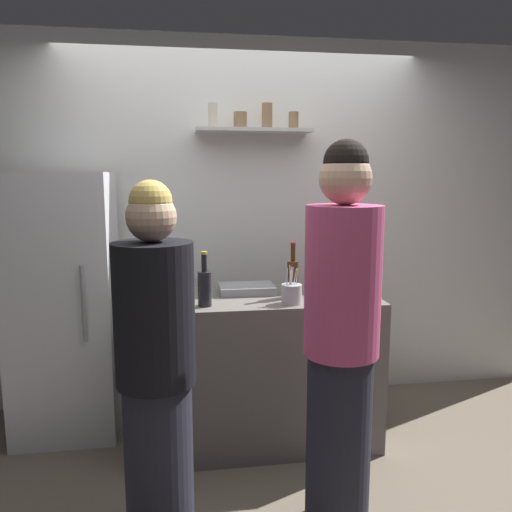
{
  "coord_description": "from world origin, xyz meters",
  "views": [
    {
      "loc": [
        -0.43,
        -2.39,
        1.65
      ],
      "look_at": [
        0.01,
        0.54,
        1.17
      ],
      "focal_mm": 35.3,
      "sensor_mm": 36.0,
      "label": 1
    }
  ],
  "objects_px": {
    "refrigerator": "(65,306)",
    "wine_bottle_dark_glass": "(205,287)",
    "baking_pan": "(247,289)",
    "wine_bottle_amber_glass": "(293,277)",
    "water_bottle_plastic": "(183,279)",
    "person_pink_top": "(341,342)",
    "utensil_holder": "(292,294)",
    "wine_bottle_pale_glass": "(177,288)",
    "wine_bottle_green_glass": "(146,275)",
    "person_blonde": "(156,374)"
  },
  "relations": [
    {
      "from": "refrigerator",
      "to": "wine_bottle_dark_glass",
      "type": "xyz_separation_m",
      "value": [
        0.86,
        -0.48,
        0.2
      ]
    },
    {
      "from": "baking_pan",
      "to": "wine_bottle_amber_glass",
      "type": "xyz_separation_m",
      "value": [
        0.26,
        -0.15,
        0.1
      ]
    },
    {
      "from": "water_bottle_plastic",
      "to": "person_pink_top",
      "type": "distance_m",
      "value": 1.21
    },
    {
      "from": "water_bottle_plastic",
      "to": "person_pink_top",
      "type": "height_order",
      "value": "person_pink_top"
    },
    {
      "from": "refrigerator",
      "to": "person_pink_top",
      "type": "distance_m",
      "value": 1.84
    },
    {
      "from": "utensil_holder",
      "to": "wine_bottle_dark_glass",
      "type": "height_order",
      "value": "wine_bottle_dark_glass"
    },
    {
      "from": "wine_bottle_amber_glass",
      "to": "wine_bottle_pale_glass",
      "type": "distance_m",
      "value": 0.72
    },
    {
      "from": "wine_bottle_green_glass",
      "to": "person_blonde",
      "type": "bearing_deg",
      "value": -84.28
    },
    {
      "from": "wine_bottle_dark_glass",
      "to": "water_bottle_plastic",
      "type": "relative_size",
      "value": 1.42
    },
    {
      "from": "wine_bottle_dark_glass",
      "to": "person_blonde",
      "type": "xyz_separation_m",
      "value": [
        -0.24,
        -0.67,
        -0.23
      ]
    },
    {
      "from": "wine_bottle_green_glass",
      "to": "wine_bottle_dark_glass",
      "type": "height_order",
      "value": "wine_bottle_green_glass"
    },
    {
      "from": "baking_pan",
      "to": "wine_bottle_amber_glass",
      "type": "distance_m",
      "value": 0.32
    },
    {
      "from": "water_bottle_plastic",
      "to": "refrigerator",
      "type": "bearing_deg",
      "value": 167.78
    },
    {
      "from": "baking_pan",
      "to": "person_pink_top",
      "type": "height_order",
      "value": "person_pink_top"
    },
    {
      "from": "wine_bottle_dark_glass",
      "to": "wine_bottle_pale_glass",
      "type": "distance_m",
      "value": 0.17
    },
    {
      "from": "person_blonde",
      "to": "utensil_holder",
      "type": "bearing_deg",
      "value": 40.49
    },
    {
      "from": "person_blonde",
      "to": "wine_bottle_dark_glass",
      "type": "bearing_deg",
      "value": 69.11
    },
    {
      "from": "wine_bottle_amber_glass",
      "to": "wine_bottle_green_glass",
      "type": "bearing_deg",
      "value": 169.08
    },
    {
      "from": "refrigerator",
      "to": "wine_bottle_green_glass",
      "type": "xyz_separation_m",
      "value": [
        0.52,
        -0.18,
        0.22
      ]
    },
    {
      "from": "baking_pan",
      "to": "wine_bottle_green_glass",
      "type": "xyz_separation_m",
      "value": [
        -0.61,
        0.02,
        0.1
      ]
    },
    {
      "from": "refrigerator",
      "to": "person_blonde",
      "type": "relative_size",
      "value": 1.02
    },
    {
      "from": "wine_bottle_amber_glass",
      "to": "water_bottle_plastic",
      "type": "relative_size",
      "value": 1.53
    },
    {
      "from": "person_blonde",
      "to": "refrigerator",
      "type": "bearing_deg",
      "value": 117.44
    },
    {
      "from": "baking_pan",
      "to": "wine_bottle_pale_glass",
      "type": "bearing_deg",
      "value": -139.45
    },
    {
      "from": "baking_pan",
      "to": "wine_bottle_pale_glass",
      "type": "height_order",
      "value": "wine_bottle_pale_glass"
    },
    {
      "from": "wine_bottle_pale_glass",
      "to": "water_bottle_plastic",
      "type": "relative_size",
      "value": 1.5
    },
    {
      "from": "utensil_holder",
      "to": "person_blonde",
      "type": "bearing_deg",
      "value": -138.52
    },
    {
      "from": "wine_bottle_amber_glass",
      "to": "wine_bottle_pale_glass",
      "type": "xyz_separation_m",
      "value": [
        -0.69,
        -0.21,
        0.0
      ]
    },
    {
      "from": "water_bottle_plastic",
      "to": "wine_bottle_amber_glass",
      "type": "bearing_deg",
      "value": -15.68
    },
    {
      "from": "wine_bottle_green_glass",
      "to": "wine_bottle_dark_glass",
      "type": "xyz_separation_m",
      "value": [
        0.34,
        -0.31,
        -0.02
      ]
    },
    {
      "from": "water_bottle_plastic",
      "to": "wine_bottle_pale_glass",
      "type": "bearing_deg",
      "value": -94.38
    },
    {
      "from": "baking_pan",
      "to": "person_pink_top",
      "type": "distance_m",
      "value": 0.99
    },
    {
      "from": "utensil_holder",
      "to": "water_bottle_plastic",
      "type": "xyz_separation_m",
      "value": [
        -0.61,
        0.34,
        0.04
      ]
    },
    {
      "from": "baking_pan",
      "to": "wine_bottle_green_glass",
      "type": "distance_m",
      "value": 0.62
    },
    {
      "from": "refrigerator",
      "to": "wine_bottle_dark_glass",
      "type": "bearing_deg",
      "value": -29.13
    },
    {
      "from": "utensil_holder",
      "to": "person_pink_top",
      "type": "distance_m",
      "value": 0.65
    },
    {
      "from": "refrigerator",
      "to": "wine_bottle_amber_glass",
      "type": "distance_m",
      "value": 1.46
    },
    {
      "from": "wine_bottle_green_glass",
      "to": "person_pink_top",
      "type": "distance_m",
      "value": 1.34
    },
    {
      "from": "wine_bottle_dark_glass",
      "to": "utensil_holder",
      "type": "bearing_deg",
      "value": -1.97
    },
    {
      "from": "water_bottle_plastic",
      "to": "wine_bottle_green_glass",
      "type": "bearing_deg",
      "value": -175.98
    },
    {
      "from": "water_bottle_plastic",
      "to": "person_blonde",
      "type": "height_order",
      "value": "person_blonde"
    },
    {
      "from": "refrigerator",
      "to": "person_blonde",
      "type": "distance_m",
      "value": 1.31
    },
    {
      "from": "person_pink_top",
      "to": "person_blonde",
      "type": "relative_size",
      "value": 1.1
    },
    {
      "from": "wine_bottle_green_glass",
      "to": "person_pink_top",
      "type": "bearing_deg",
      "value": -46.19
    },
    {
      "from": "wine_bottle_pale_glass",
      "to": "person_pink_top",
      "type": "bearing_deg",
      "value": -38.27
    },
    {
      "from": "water_bottle_plastic",
      "to": "person_blonde",
      "type": "relative_size",
      "value": 0.13
    },
    {
      "from": "wine_bottle_amber_glass",
      "to": "wine_bottle_dark_glass",
      "type": "relative_size",
      "value": 1.07
    },
    {
      "from": "utensil_holder",
      "to": "person_pink_top",
      "type": "xyz_separation_m",
      "value": [
        0.09,
        -0.64,
        -0.08
      ]
    },
    {
      "from": "wine_bottle_amber_glass",
      "to": "water_bottle_plastic",
      "type": "height_order",
      "value": "wine_bottle_amber_glass"
    },
    {
      "from": "wine_bottle_green_glass",
      "to": "wine_bottle_amber_glass",
      "type": "height_order",
      "value": "same"
    }
  ]
}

